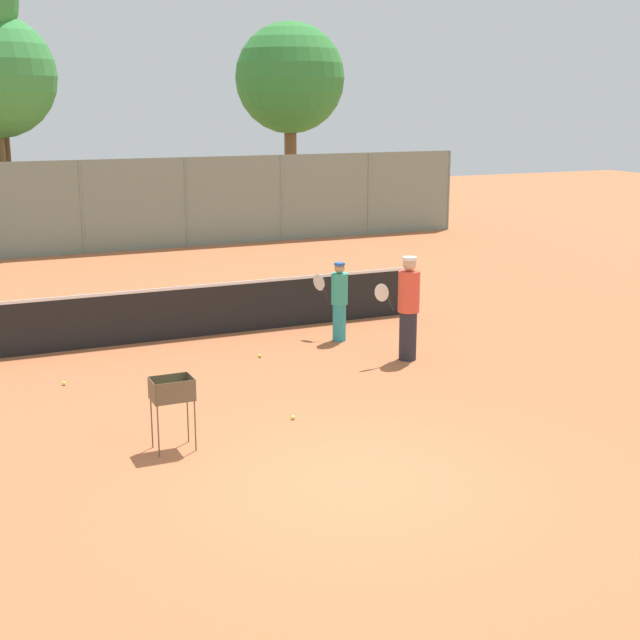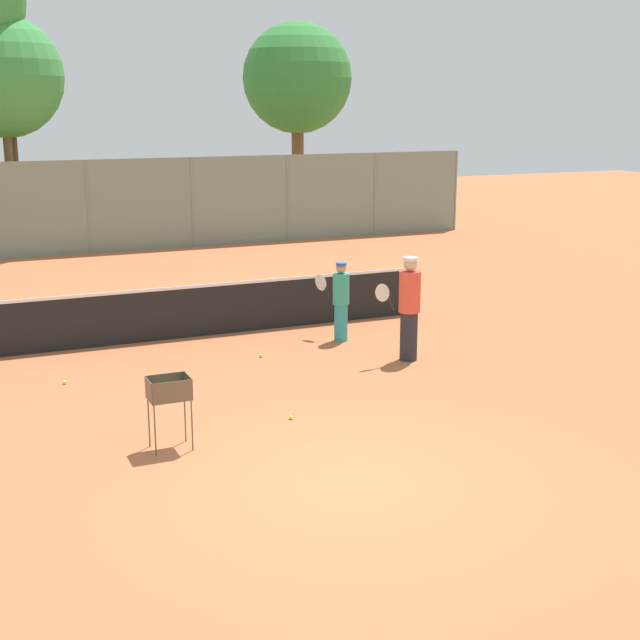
{
  "view_description": "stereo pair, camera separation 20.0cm",
  "coord_description": "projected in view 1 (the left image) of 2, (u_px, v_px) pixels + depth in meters",
  "views": [
    {
      "loc": [
        -4.65,
        -9.26,
        4.63
      ],
      "look_at": [
        1.46,
        4.25,
        1.0
      ],
      "focal_mm": 50.0,
      "sensor_mm": 36.0,
      "label": 1
    },
    {
      "loc": [
        -4.47,
        -9.34,
        4.63
      ],
      "look_at": [
        1.46,
        4.25,
        1.0
      ],
      "focal_mm": 50.0,
      "sensor_mm": 36.0,
      "label": 2
    }
  ],
  "objects": [
    {
      "name": "ground_plane",
      "position": [
        354.0,
        482.0,
        11.16
      ],
      "size": [
        80.0,
        80.0,
        0.0
      ],
      "primitive_type": "plane",
      "color": "#B7663D"
    },
    {
      "name": "tennis_net",
      "position": [
        183.0,
        311.0,
        17.84
      ],
      "size": [
        10.57,
        0.1,
        1.07
      ],
      "color": "#26592D",
      "rests_on": "ground_plane"
    },
    {
      "name": "back_fence",
      "position": [
        82.0,
        207.0,
        27.63
      ],
      "size": [
        26.82,
        0.08,
        2.91
      ],
      "color": "gray",
      "rests_on": "ground_plane"
    },
    {
      "name": "tree_1",
      "position": [
        290.0,
        79.0,
        34.8
      ],
      "size": [
        4.28,
        4.28,
        7.7
      ],
      "color": "brown",
      "rests_on": "ground_plane"
    },
    {
      "name": "tree_3",
      "position": [
        1.0,
        92.0,
        27.99
      ],
      "size": [
        2.81,
        2.81,
        6.42
      ],
      "color": "brown",
      "rests_on": "ground_plane"
    },
    {
      "name": "player_white_outfit",
      "position": [
        339.0,
        300.0,
        17.61
      ],
      "size": [
        0.51,
        0.8,
        1.58
      ],
      "rotation": [
        0.0,
        0.0,
        2.05
      ],
      "color": "teal",
      "rests_on": "ground_plane"
    },
    {
      "name": "player_red_cap",
      "position": [
        408.0,
        307.0,
        16.25
      ],
      "size": [
        0.97,
        0.4,
        1.92
      ],
      "rotation": [
        0.0,
        0.0,
        3.16
      ],
      "color": "#26262D",
      "rests_on": "ground_plane"
    },
    {
      "name": "ball_cart",
      "position": [
        172.0,
        395.0,
        12.04
      ],
      "size": [
        0.56,
        0.41,
        1.02
      ],
      "color": "brown",
      "rests_on": "ground_plane"
    },
    {
      "name": "tennis_ball_0",
      "position": [
        64.0,
        383.0,
        14.97
      ],
      "size": [
        0.07,
        0.07,
        0.07
      ],
      "primitive_type": "sphere",
      "color": "#D1E54C",
      "rests_on": "ground_plane"
    },
    {
      "name": "tennis_ball_2",
      "position": [
        293.0,
        417.0,
        13.36
      ],
      "size": [
        0.07,
        0.07,
        0.07
      ],
      "primitive_type": "sphere",
      "color": "#D1E54C",
      "rests_on": "ground_plane"
    },
    {
      "name": "tennis_ball_3",
      "position": [
        260.0,
        356.0,
        16.6
      ],
      "size": [
        0.07,
        0.07,
        0.07
      ],
      "primitive_type": "sphere",
      "color": "#D1E54C",
      "rests_on": "ground_plane"
    },
    {
      "name": "parked_car",
      "position": [
        64.0,
        220.0,
        30.84
      ],
      "size": [
        4.2,
        1.7,
        1.6
      ],
      "color": "#232328",
      "rests_on": "ground_plane"
    }
  ]
}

